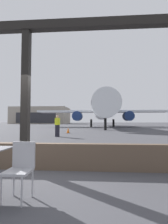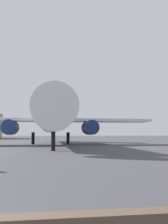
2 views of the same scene
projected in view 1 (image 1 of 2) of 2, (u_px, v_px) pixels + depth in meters
The scene contains 7 objects.
ground_plane at pixel (89, 126), 44.38m from camera, with size 220.00×220.00×0.00m, color #424247.
window_frame at pixel (25, 117), 4.62m from camera, with size 8.57×0.24×3.99m.
cafe_chair_window_right at pixel (21, 165), 2.83m from camera, with size 0.42×0.42×0.91m.
airplane at pixel (102, 110), 35.77m from camera, with size 26.83×31.71×10.48m.
ground_crew_worker at pixel (57, 126), 13.88m from camera, with size 0.40×0.57×1.74m.
traffic_cone at pixel (68, 131), 17.99m from camera, with size 0.36×0.36×0.58m.
distant_hangar at pixel (42, 116), 83.69m from camera, with size 25.64×16.36×7.77m.
Camera 1 is at (1.92, -4.49, 1.26)m, focal length 27.57 mm.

